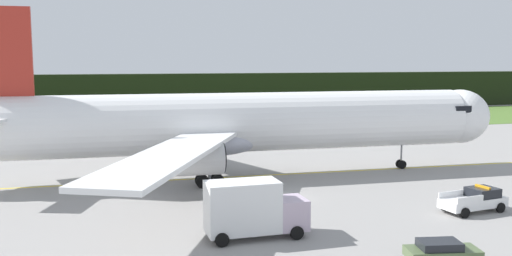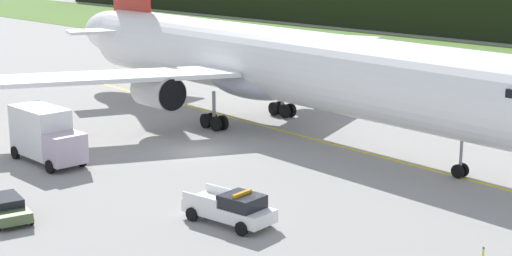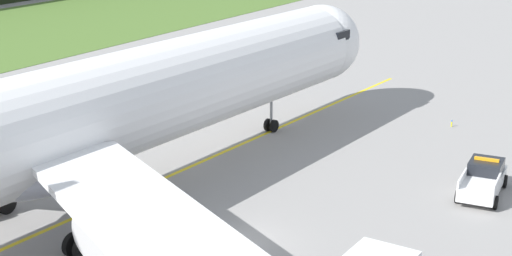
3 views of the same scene
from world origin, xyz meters
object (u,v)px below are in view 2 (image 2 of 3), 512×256
Objects in this scene: catering_truck at (45,135)px; ops_pickup_truck at (232,208)px; airliner at (272,64)px; staff_car at (6,207)px.

ops_pickup_truck is at bearing 3.73° from catering_truck.
airliner reaches higher than catering_truck.
ops_pickup_truck is at bearing -49.80° from airliner.
ops_pickup_truck is 12.35m from staff_car.
catering_truck is 11.77m from staff_car.
catering_truck is at bearing -100.23° from airliner.
airliner reaches higher than staff_car.
catering_truck is at bearing 141.03° from staff_car.
airliner is 26.94m from staff_car.
airliner is 8.78× the size of catering_truck.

